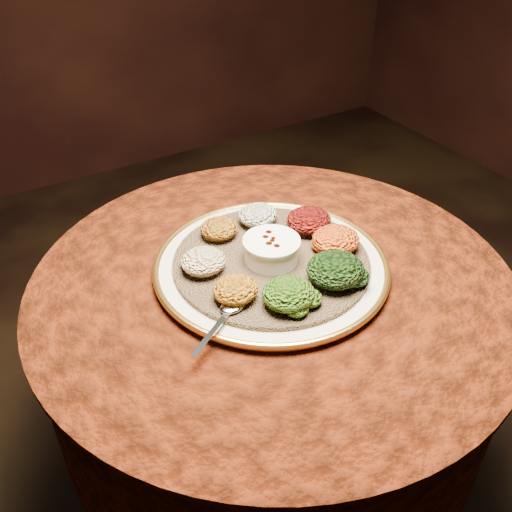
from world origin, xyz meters
TOP-DOWN VIEW (x-y plane):
  - table at (0.00, 0.00)m, footprint 0.96×0.96m
  - platter at (0.01, 0.02)m, footprint 0.55×0.55m
  - injera at (0.01, 0.02)m, footprint 0.50×0.50m
  - stew_bowl at (0.01, 0.02)m, footprint 0.11×0.11m
  - spoon at (-0.14, -0.08)m, footprint 0.14×0.09m
  - portion_ayib at (0.05, 0.15)m, footprint 0.09×0.08m
  - portion_kitfo at (0.13, 0.07)m, footprint 0.10×0.09m
  - portion_tikil at (0.14, -0.02)m, footprint 0.10×0.09m
  - portion_gomen at (0.07, -0.10)m, footprint 0.11×0.10m
  - portion_mixveg at (-0.04, -0.11)m, footprint 0.10×0.09m
  - portion_kik at (-0.11, -0.05)m, footprint 0.08×0.08m
  - portion_timatim at (-0.12, 0.06)m, footprint 0.09×0.08m
  - portion_shiro at (-0.04, 0.15)m, footprint 0.08×0.08m

SIDE VIEW (x-z plane):
  - table at x=0.00m, z-range 0.19..0.92m
  - platter at x=0.01m, z-range 0.73..0.76m
  - injera at x=0.01m, z-range 0.75..0.76m
  - spoon at x=-0.14m, z-range 0.76..0.77m
  - portion_shiro at x=-0.04m, z-range 0.76..0.80m
  - portion_kik at x=-0.11m, z-range 0.76..0.80m
  - portion_ayib at x=0.05m, z-range 0.76..0.80m
  - portion_timatim at x=-0.12m, z-range 0.76..0.80m
  - portion_kitfo at x=0.13m, z-range 0.76..0.81m
  - portion_mixveg at x=-0.04m, z-range 0.76..0.81m
  - portion_tikil at x=0.14m, z-range 0.76..0.81m
  - portion_gomen at x=0.07m, z-range 0.76..0.81m
  - stew_bowl at x=0.01m, z-range 0.77..0.81m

